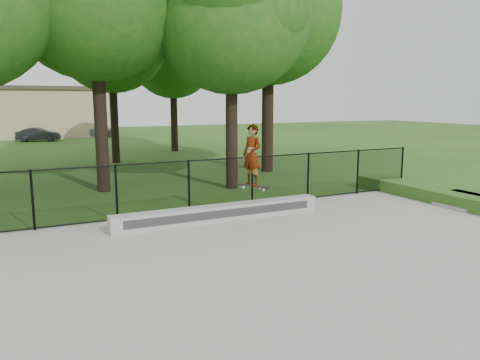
% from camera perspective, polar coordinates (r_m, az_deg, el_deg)
% --- Properties ---
extents(ground, '(100.00, 100.00, 0.00)m').
position_cam_1_polar(ground, '(8.26, 8.62, -13.14)').
color(ground, '#295016').
rests_on(ground, ground).
extents(concrete_slab, '(14.00, 12.00, 0.06)m').
position_cam_1_polar(concrete_slab, '(8.25, 8.63, -12.95)').
color(concrete_slab, '#969691').
rests_on(concrete_slab, ground).
extents(grind_ledge, '(5.74, 0.40, 0.42)m').
position_cam_1_polar(grind_ledge, '(12.28, -2.40, -4.03)').
color(grind_ledge, '#ADADA8').
rests_on(grind_ledge, concrete_slab).
extents(car_b, '(3.07, 1.80, 1.05)m').
position_cam_1_polar(car_b, '(39.66, -23.37, 5.12)').
color(car_b, black).
rests_on(car_b, ground).
extents(car_c, '(4.12, 2.52, 1.21)m').
position_cam_1_polar(car_c, '(42.51, -17.60, 5.83)').
color(car_c, '#8E90A1').
rests_on(car_c, ground).
extents(skater_airborne, '(0.83, 0.67, 1.76)m').
position_cam_1_polar(skater_airborne, '(12.19, 1.47, 2.90)').
color(skater_airborne, black).
rests_on(skater_airborne, ground).
extents(chainlink_fence, '(16.06, 0.06, 1.50)m').
position_cam_1_polar(chainlink_fence, '(13.10, -6.24, -0.79)').
color(chainlink_fence, black).
rests_on(chainlink_fence, concrete_slab).
extents(concrete_steps, '(1.07, 1.20, 0.45)m').
position_cam_1_polar(concrete_steps, '(15.43, 25.61, -2.50)').
color(concrete_steps, '#969691').
rests_on(concrete_steps, ground).
extents(tree_row, '(20.94, 18.44, 10.55)m').
position_cam_1_polar(tree_row, '(19.72, -18.12, 19.06)').
color(tree_row, black).
rests_on(tree_row, ground).
extents(distant_building, '(12.40, 6.40, 4.30)m').
position_cam_1_polar(distant_building, '(44.27, -23.54, 7.64)').
color(distant_building, tan).
rests_on(distant_building, ground).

